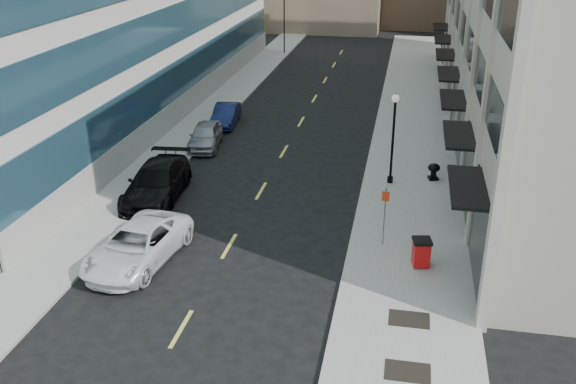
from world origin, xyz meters
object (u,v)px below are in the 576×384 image
at_px(car_silver_sedan, 205,136).
at_px(urn_planter, 434,170).
at_px(car_blue_sedan, 226,115).
at_px(car_white_van, 138,245).
at_px(car_black_pickup, 157,182).
at_px(trash_bin, 421,252).
at_px(lamppost, 393,131).
at_px(sign_post, 385,209).

height_order(car_silver_sedan, urn_planter, car_silver_sedan).
bearing_deg(car_blue_sedan, car_silver_sedan, -94.93).
bearing_deg(car_white_van, car_black_pickup, 111.74).
relative_size(car_silver_sedan, trash_bin, 3.69).
distance_m(car_silver_sedan, car_blue_sedan, 4.55).
distance_m(car_white_van, lamppost, 14.03).
distance_m(car_black_pickup, lamppost, 12.03).
relative_size(car_blue_sedan, trash_bin, 3.54).
relative_size(car_blue_sedan, urn_planter, 4.69).
height_order(car_black_pickup, sign_post, sign_post).
relative_size(car_silver_sedan, urn_planter, 4.90).
bearing_deg(car_blue_sedan, car_white_van, -90.35).
bearing_deg(car_white_van, lamppost, 53.28).
bearing_deg(car_black_pickup, lamppost, 14.37).
relative_size(car_white_van, car_silver_sedan, 1.31).
bearing_deg(sign_post, car_silver_sedan, 136.06).
xyz_separation_m(car_white_van, car_silver_sedan, (-1.57, 13.84, -0.05)).
distance_m(car_white_van, urn_planter, 16.02).
xyz_separation_m(car_white_van, sign_post, (9.60, 3.10, 1.03)).
distance_m(trash_bin, sign_post, 2.40).
bearing_deg(car_silver_sedan, car_black_pickup, -97.98).
bearing_deg(car_blue_sedan, lamppost, -42.16).
distance_m(trash_bin, lamppost, 8.82).
bearing_deg(lamppost, trash_bin, -79.50).
relative_size(car_white_van, car_blue_sedan, 1.36).
bearing_deg(trash_bin, lamppost, 90.10).
height_order(car_black_pickup, car_silver_sedan, car_black_pickup).
distance_m(car_black_pickup, car_blue_sedan, 12.27).
bearing_deg(car_white_van, car_blue_sedan, 102.08).
height_order(trash_bin, urn_planter, trash_bin).
bearing_deg(sign_post, car_blue_sedan, 126.16).
distance_m(car_silver_sedan, lamppost, 12.02).
xyz_separation_m(car_white_van, lamppost, (9.60, 10.00, 2.18)).
relative_size(car_black_pickup, sign_post, 2.28).
distance_m(car_blue_sedan, lamppost, 14.18).
xyz_separation_m(car_silver_sedan, trash_bin, (12.73, -12.24, 0.05)).
bearing_deg(car_silver_sedan, lamppost, -26.72).
height_order(car_white_van, car_blue_sedan, car_white_van).
bearing_deg(trash_bin, urn_planter, 75.62).
distance_m(lamppost, urn_planter, 3.27).
bearing_deg(trash_bin, car_blue_sedan, 116.83).
xyz_separation_m(car_blue_sedan, lamppost, (11.20, -8.39, 2.28)).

